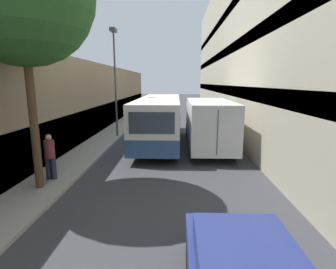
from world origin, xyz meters
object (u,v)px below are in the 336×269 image
object	(u,v)px
bus	(160,119)
street_lamp	(115,63)
panel_van	(152,109)
box_truck	(208,121)
pedestrian	(50,155)

from	to	relation	value
bus	street_lamp	distance (m)	4.86
bus	street_lamp	world-z (taller)	street_lamp
street_lamp	bus	bearing A→B (deg)	-21.63
panel_van	street_lamp	world-z (taller)	street_lamp
bus	box_truck	size ratio (longest dim) A/B	1.32
box_truck	pedestrian	xyz separation A→B (m)	(-6.69, -5.95, -0.46)
box_truck	bus	bearing A→B (deg)	156.62
box_truck	panel_van	size ratio (longest dim) A/B	1.82
box_truck	panel_van	xyz separation A→B (m)	(-4.47, 11.71, -0.44)
pedestrian	street_lamp	size ratio (longest dim) A/B	0.25
pedestrian	panel_van	bearing A→B (deg)	82.84
box_truck	street_lamp	size ratio (longest dim) A/B	1.14
pedestrian	street_lamp	xyz separation A→B (m)	(0.66, 8.45, 3.99)
bus	box_truck	distance (m)	3.20
panel_van	street_lamp	bearing A→B (deg)	-99.59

